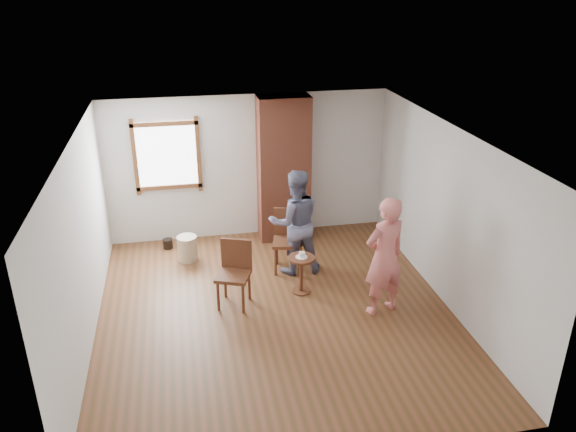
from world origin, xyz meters
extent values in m
plane|color=brown|center=(0.00, 0.00, 0.00)|extent=(5.50, 5.50, 0.00)
cube|color=silver|center=(0.00, 2.75, 1.30)|extent=(5.00, 0.04, 2.60)
cube|color=silver|center=(-2.50, 0.00, 1.30)|extent=(0.04, 5.50, 2.60)
cube|color=silver|center=(2.50, 0.00, 1.30)|extent=(0.04, 5.50, 2.60)
cube|color=white|center=(0.00, 0.00, 2.60)|extent=(5.00, 5.50, 0.04)
cube|color=brown|center=(-1.40, 2.71, 1.60)|extent=(1.14, 0.06, 1.34)
cube|color=white|center=(-1.40, 2.73, 1.60)|extent=(1.00, 0.02, 1.20)
cube|color=#A5553A|center=(0.60, 2.50, 1.30)|extent=(0.90, 0.50, 2.60)
cylinder|color=tan|center=(-1.18, 1.88, 0.22)|extent=(0.41, 0.41, 0.43)
cylinder|color=black|center=(-1.51, 2.40, 0.09)|extent=(0.20, 0.20, 0.17)
cube|color=#5A301B|center=(-0.56, 0.33, 0.49)|extent=(0.59, 0.59, 0.05)
cylinder|color=#5A301B|center=(-0.80, 0.23, 0.24)|extent=(0.04, 0.04, 0.49)
cylinder|color=#5A301B|center=(-0.46, 0.09, 0.24)|extent=(0.04, 0.04, 0.49)
cylinder|color=#5A301B|center=(-0.66, 0.57, 0.24)|extent=(0.04, 0.04, 0.49)
cylinder|color=#5A301B|center=(-0.32, 0.44, 0.24)|extent=(0.04, 0.04, 0.49)
cube|color=#5A301B|center=(-0.48, 0.52, 0.73)|extent=(0.44, 0.21, 0.49)
cube|color=#5A301B|center=(0.42, 1.22, 0.51)|extent=(0.57, 0.57, 0.06)
cylinder|color=#5A301B|center=(0.19, 1.08, 0.25)|extent=(0.04, 0.04, 0.51)
cylinder|color=#5A301B|center=(0.56, 0.99, 0.25)|extent=(0.04, 0.04, 0.51)
cylinder|color=#5A301B|center=(0.28, 1.45, 0.25)|extent=(0.04, 0.04, 0.51)
cylinder|color=#5A301B|center=(0.65, 1.36, 0.25)|extent=(0.04, 0.04, 0.51)
cube|color=#5A301B|center=(0.47, 1.43, 0.76)|extent=(0.47, 0.15, 0.51)
cylinder|color=#5A301B|center=(0.48, 0.49, 0.58)|extent=(0.40, 0.40, 0.04)
cylinder|color=#5A301B|center=(0.48, 0.49, 0.29)|extent=(0.06, 0.06, 0.54)
cylinder|color=#5A301B|center=(0.48, 0.49, 0.01)|extent=(0.28, 0.28, 0.03)
cylinder|color=white|center=(0.48, 0.49, 0.60)|extent=(0.18, 0.18, 0.01)
cube|color=white|center=(0.49, 0.49, 0.64)|extent=(0.08, 0.07, 0.06)
imported|color=#15173B|center=(0.53, 1.17, 0.87)|extent=(0.86, 0.68, 1.74)
imported|color=#E57672|center=(1.50, -0.24, 0.88)|extent=(0.74, 0.59, 1.76)
camera|label=1|loc=(-1.17, -6.74, 4.53)|focal=35.00mm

